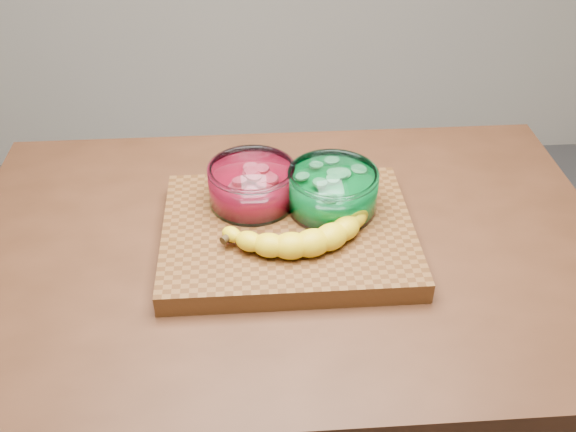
{
  "coord_description": "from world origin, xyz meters",
  "views": [
    {
      "loc": [
        -0.06,
        -0.91,
        1.65
      ],
      "look_at": [
        0.0,
        0.0,
        0.96
      ],
      "focal_mm": 40.0,
      "sensor_mm": 36.0,
      "label": 1
    }
  ],
  "objects": [
    {
      "name": "bowl_red",
      "position": [
        -0.06,
        0.08,
        0.98
      ],
      "size": [
        0.16,
        0.16,
        0.08
      ],
      "color": "white",
      "rests_on": "cutting_board"
    },
    {
      "name": "cutting_board",
      "position": [
        0.0,
        0.0,
        0.92
      ],
      "size": [
        0.45,
        0.35,
        0.04
      ],
      "primitive_type": "cube",
      "color": "brown",
      "rests_on": "counter"
    },
    {
      "name": "counter",
      "position": [
        0.0,
        0.0,
        0.45
      ],
      "size": [
        1.2,
        0.8,
        0.9
      ],
      "primitive_type": "cube",
      "color": "#492716",
      "rests_on": "ground"
    },
    {
      "name": "bowl_green",
      "position": [
        0.08,
        0.05,
        0.98
      ],
      "size": [
        0.17,
        0.17,
        0.08
      ],
      "color": "white",
      "rests_on": "cutting_board"
    },
    {
      "name": "banana",
      "position": [
        0.02,
        -0.03,
        0.96
      ],
      "size": [
        0.3,
        0.17,
        0.04
      ],
      "primitive_type": null,
      "color": "yellow",
      "rests_on": "cutting_board"
    }
  ]
}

